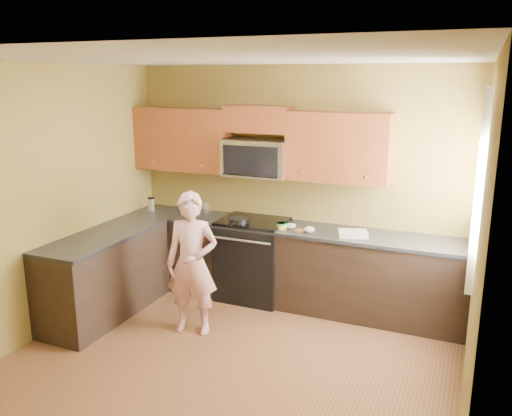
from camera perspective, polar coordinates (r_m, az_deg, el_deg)
The scene contains 25 objects.
floor at distance 4.93m, azimuth -3.98°, elevation -17.38°, with size 4.00×4.00×0.00m, color brown.
ceiling at distance 4.21m, azimuth -4.62°, elevation 15.80°, with size 4.00×4.00×0.00m, color white.
wall_back at distance 6.18m, azimuth 4.26°, elevation 2.62°, with size 4.00×4.00×0.00m, color olive.
wall_front at distance 2.88m, azimuth -23.29°, elevation -12.20°, with size 4.00×4.00×0.00m, color olive.
wall_left at distance 5.57m, azimuth -22.89°, elevation 0.28°, with size 4.00×4.00×0.00m, color olive.
wall_right at distance 3.93m, azimuth 22.76°, elevation -5.15°, with size 4.00×4.00×0.00m, color olive.
cabinet_back_run at distance 6.15m, azimuth 3.20°, elevation -6.23°, with size 4.00×0.60×0.88m, color black.
cabinet_left_run at distance 6.05m, azimuth -16.00°, elevation -7.13°, with size 0.60×1.60×0.88m, color black.
countertop_back at distance 6.00m, azimuth 3.22°, elevation -2.13°, with size 4.00×0.62×0.04m, color black.
countertop_left at distance 5.90m, azimuth -16.22°, elevation -2.97°, with size 0.62×1.60×0.04m, color black.
stove at distance 6.26m, azimuth -0.34°, elevation -5.51°, with size 0.76×0.65×0.95m, color black, non-canonical shape.
microwave at distance 6.11m, azimuth 0.12°, elevation 3.50°, with size 0.76×0.40×0.42m, color silver, non-canonical shape.
upper_cab_left at distance 6.59m, azimuth -7.74°, elevation 4.13°, with size 1.22×0.33×0.75m, color brown, non-canonical shape.
upper_cab_right at distance 5.85m, azimuth 8.77°, elevation 2.85°, with size 1.12×0.33×0.75m, color brown, non-canonical shape.
upper_cab_over_mw at distance 6.06m, azimuth 0.25°, elevation 9.61°, with size 0.76×0.33×0.30m, color brown.
window at distance 5.02m, azimuth 23.09°, elevation 2.37°, with size 0.06×1.06×1.66m, color white, non-canonical shape.
woman at distance 5.38m, azimuth -6.93°, elevation -6.00°, with size 0.54×0.35×1.47m, color pink.
frying_pan at distance 6.03m, azimuth -1.88°, elevation -1.54°, with size 0.24×0.41×0.05m, color black, non-canonical shape.
butter_tub at distance 5.89m, azimuth 2.79°, elevation -2.24°, with size 0.12×0.12×0.09m, color yellow, non-canonical shape.
toast_slice at distance 5.79m, azimuth 4.80°, elevation -2.47°, with size 0.11×0.11×0.01m, color #B27F47.
napkin_a at distance 5.89m, azimuth 3.82°, elevation -1.95°, with size 0.11×0.12×0.06m, color silver.
napkin_b at distance 5.75m, azimuth 5.78°, elevation -2.34°, with size 0.12×0.13×0.07m, color silver.
dish_towel at distance 5.70m, azimuth 10.45°, elevation -2.74°, with size 0.30×0.24×0.05m, color white.
travel_mug at distance 6.78m, azimuth -11.21°, elevation -0.31°, with size 0.08×0.08×0.18m, color silver, non-canonical shape.
glass_a at distance 6.60m, azimuth -5.36°, elevation 0.04°, with size 0.07×0.07×0.12m, color silver.
Camera 1 is at (1.95, -3.73, 2.56)m, focal length 37.01 mm.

